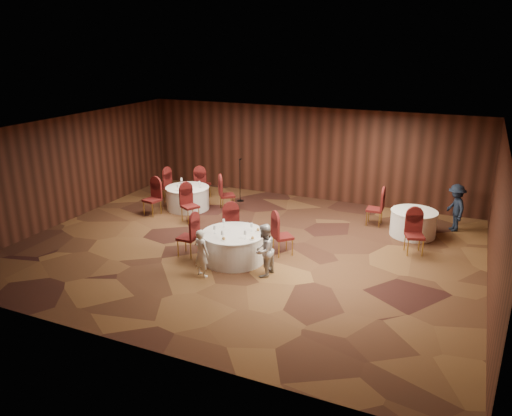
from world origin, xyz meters
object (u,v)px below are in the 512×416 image
at_px(table_main, 234,246).
at_px(woman_a, 202,253).
at_px(woman_b, 264,250).
at_px(table_right, 413,223).
at_px(table_left, 188,198).
at_px(man_c, 455,208).
at_px(mic_stand, 240,189).

xyz_separation_m(table_main, woman_a, (-0.28, -1.13, 0.21)).
bearing_deg(woman_b, table_right, 150.05).
bearing_deg(table_left, table_right, 4.48).
distance_m(table_main, man_c, 6.74).
bearing_deg(man_c, mic_stand, -114.69).
relative_size(woman_a, man_c, 0.84).
relative_size(mic_stand, man_c, 1.08).
bearing_deg(woman_b, man_c, 147.02).
height_order(woman_b, man_c, man_c).
bearing_deg(table_right, man_c, 40.48).
bearing_deg(table_left, woman_a, -54.93).
xyz_separation_m(mic_stand, man_c, (6.98, 0.02, 0.27)).
relative_size(table_right, mic_stand, 0.86).
xyz_separation_m(table_left, woman_a, (2.93, -4.17, 0.21)).
relative_size(woman_a, woman_b, 0.91).
distance_m(table_left, table_right, 7.20).
distance_m(table_left, man_c, 8.35).
bearing_deg(table_main, table_right, 42.29).
distance_m(table_left, woman_a, 5.11).
relative_size(table_left, woman_b, 1.11).
bearing_deg(table_left, mic_stand, 49.09).
relative_size(table_main, man_c, 1.16).
bearing_deg(table_right, woman_b, -125.31).
height_order(woman_a, woman_b, woman_b).
bearing_deg(man_c, woman_b, -63.19).
xyz_separation_m(mic_stand, woman_a, (1.69, -5.61, 0.16)).
height_order(mic_stand, man_c, mic_stand).
bearing_deg(table_main, man_c, 41.92).
bearing_deg(table_left, table_main, -43.46).
height_order(table_main, woman_b, woman_b).
height_order(table_left, woman_b, woman_b).
distance_m(table_left, mic_stand, 1.90).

